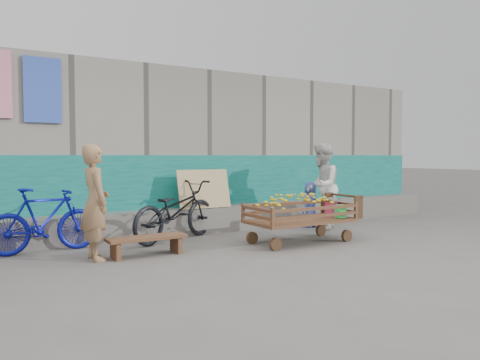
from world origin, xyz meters
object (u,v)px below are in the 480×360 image
banana_cart (299,209)px  child (311,204)px  bench (147,241)px  woman (322,186)px  vendor_man (95,202)px  bicycle_dark (175,211)px  bicycle_blue (44,220)px

banana_cart → child: 1.71m
bench → woman: 3.73m
vendor_man → banana_cart: bearing=-100.9°
bicycle_dark → bicycle_blue: 2.00m
vendor_man → bicycle_dark: vendor_man is taller
woman → banana_cart: bearing=-5.4°
bicycle_dark → bicycle_blue: bicycle_dark is taller
banana_cart → bicycle_dark: bearing=142.1°
bench → bicycle_dark: bicycle_dark is taller
banana_cart → child: child is taller
banana_cart → bicycle_blue: size_ratio=1.20×
bicycle_dark → bench: bearing=113.9°
woman → child: woman is taller
bench → bicycle_blue: size_ratio=0.71×
bicycle_blue → child: bearing=-95.0°
vendor_man → child: size_ratio=1.74×
bench → bicycle_dark: bearing=47.3°
vendor_man → woman: woman is taller
woman → bicycle_dark: 2.87m
bicycle_dark → bicycle_blue: bearing=64.5°
banana_cart → bicycle_blue: 3.82m
bicycle_blue → woman: bearing=-98.7°
banana_cart → woman: (1.24, 0.86, 0.28)m
bicycle_dark → banana_cart: bearing=-151.3°
bicycle_dark → vendor_man: bearing=94.0°
bench → bicycle_blue: (-1.18, 0.97, 0.27)m
banana_cart → woman: 1.53m
vendor_man → bench: bearing=-102.2°
woman → bicycle_blue: size_ratio=1.05×
bicycle_blue → bicycle_dark: bearing=-95.5°
woman → bicycle_dark: woman is taller
woman → child: (0.00, 0.32, -0.37)m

